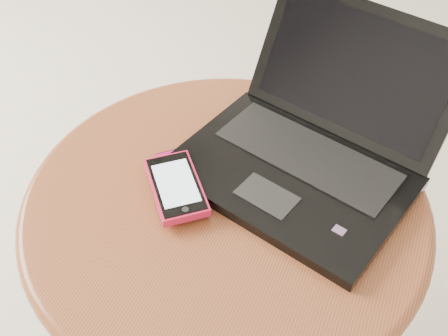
% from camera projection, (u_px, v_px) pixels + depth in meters
% --- Properties ---
extents(table, '(0.60, 0.60, 0.47)m').
position_uv_depth(table, '(225.00, 239.00, 0.87)').
color(table, '#5A3216').
rests_on(table, ground).
extents(laptop, '(0.40, 0.40, 0.20)m').
position_uv_depth(laptop, '(309.00, 145.00, 0.82)').
color(laptop, black).
rests_on(laptop, table).
extents(phone_black, '(0.11, 0.11, 0.01)m').
position_uv_depth(phone_black, '(182.00, 174.00, 0.82)').
color(phone_black, black).
rests_on(phone_black, table).
extents(phone_pink, '(0.13, 0.14, 0.02)m').
position_uv_depth(phone_pink, '(176.00, 186.00, 0.79)').
color(phone_pink, '#D91A46').
rests_on(phone_pink, phone_black).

